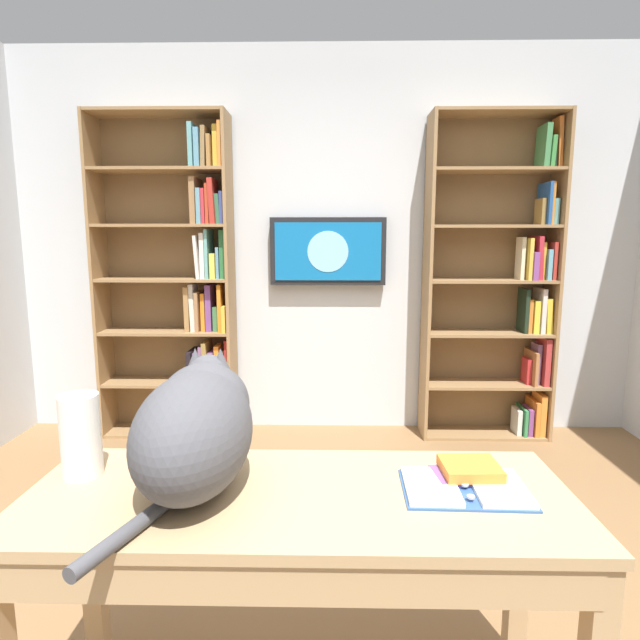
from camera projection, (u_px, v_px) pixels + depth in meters
wall_back at (327, 244)px, 3.70m from camera, size 4.52×0.06×2.70m
bookshelf_left at (503, 285)px, 3.55m from camera, size 0.88×0.28×2.21m
bookshelf_right at (184, 282)px, 3.59m from camera, size 0.93×0.28×2.22m
wall_mounted_tv at (328, 251)px, 3.62m from camera, size 0.81×0.07×0.47m
desk at (298, 538)px, 1.37m from camera, size 1.46×0.55×0.72m
cat at (197, 424)px, 1.39m from camera, size 0.32×0.64×0.35m
open_binder at (465, 488)px, 1.38m from camera, size 0.34×0.23×0.02m
paper_towel_roll at (81, 435)px, 1.45m from camera, size 0.11×0.11×0.24m
desk_book_stack at (468, 471)px, 1.44m from camera, size 0.19×0.14×0.05m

